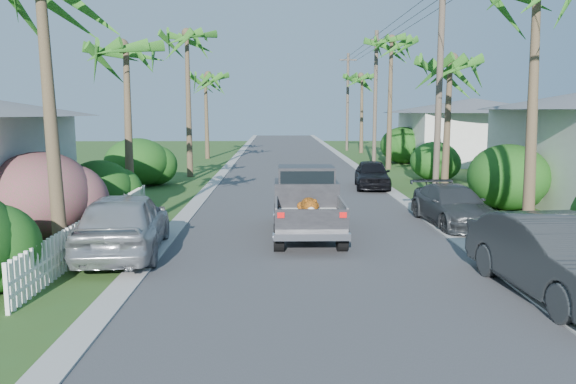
{
  "coord_description": "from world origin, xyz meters",
  "views": [
    {
      "loc": [
        -1.0,
        -10.06,
        3.76
      ],
      "look_at": [
        -0.69,
        6.13,
        1.4
      ],
      "focal_mm": 35.0,
      "sensor_mm": 36.0,
      "label": 1
    }
  ],
  "objects_px": {
    "parked_car_rf": "(372,174)",
    "parked_car_ln": "(124,223)",
    "utility_pole_c": "(375,98)",
    "utility_pole_d": "(348,101)",
    "parked_car_rn": "(557,258)",
    "palm_r_d": "(362,76)",
    "palm_l_c": "(187,35)",
    "palm_r_c": "(392,41)",
    "utility_pole_b": "(439,90)",
    "palm_r_b": "(450,60)",
    "palm_l_d": "(206,75)",
    "pickup_truck": "(306,201)",
    "palm_l_b": "(125,47)",
    "parked_car_rm": "(453,206)",
    "house_right_far": "(473,134)"
  },
  "relations": [
    {
      "from": "parked_car_rf",
      "to": "utility_pole_b",
      "type": "bearing_deg",
      "value": -57.37
    },
    {
      "from": "parked_car_ln",
      "to": "palm_r_b",
      "type": "bearing_deg",
      "value": -142.78
    },
    {
      "from": "parked_car_ln",
      "to": "palm_r_d",
      "type": "xyz_separation_m",
      "value": [
        11.5,
        35.65,
        5.89
      ]
    },
    {
      "from": "palm_l_d",
      "to": "utility_pole_d",
      "type": "bearing_deg",
      "value": 36.64
    },
    {
      "from": "pickup_truck",
      "to": "palm_r_c",
      "type": "xyz_separation_m",
      "value": [
        6.31,
        19.15,
        7.1
      ]
    },
    {
      "from": "palm_l_b",
      "to": "utility_pole_c",
      "type": "relative_size",
      "value": 0.82
    },
    {
      "from": "palm_r_c",
      "to": "utility_pole_c",
      "type": "relative_size",
      "value": 1.04
    },
    {
      "from": "parked_car_rm",
      "to": "parked_car_rf",
      "type": "bearing_deg",
      "value": 92.85
    },
    {
      "from": "parked_car_rf",
      "to": "parked_car_ln",
      "type": "xyz_separation_m",
      "value": [
        -8.6,
        -12.56,
        0.17
      ]
    },
    {
      "from": "utility_pole_b",
      "to": "utility_pole_c",
      "type": "height_order",
      "value": "same"
    },
    {
      "from": "parked_car_ln",
      "to": "palm_l_b",
      "type": "bearing_deg",
      "value": -82.1
    },
    {
      "from": "utility_pole_b",
      "to": "palm_r_b",
      "type": "bearing_deg",
      "value": 63.43
    },
    {
      "from": "parked_car_ln",
      "to": "palm_r_c",
      "type": "distance_m",
      "value": 25.44
    },
    {
      "from": "parked_car_rf",
      "to": "palm_r_d",
      "type": "distance_m",
      "value": 24.04
    },
    {
      "from": "parked_car_rf",
      "to": "palm_r_b",
      "type": "relative_size",
      "value": 0.55
    },
    {
      "from": "palm_l_b",
      "to": "palm_l_c",
      "type": "relative_size",
      "value": 0.8
    },
    {
      "from": "parked_car_rn",
      "to": "utility_pole_b",
      "type": "relative_size",
      "value": 0.55
    },
    {
      "from": "parked_car_rm",
      "to": "palm_r_c",
      "type": "distance_m",
      "value": 19.47
    },
    {
      "from": "parked_car_rf",
      "to": "parked_car_ln",
      "type": "bearing_deg",
      "value": -118.84
    },
    {
      "from": "palm_l_c",
      "to": "utility_pole_d",
      "type": "relative_size",
      "value": 1.02
    },
    {
      "from": "utility_pole_c",
      "to": "utility_pole_d",
      "type": "distance_m",
      "value": 15.0
    },
    {
      "from": "palm_l_c",
      "to": "palm_r_d",
      "type": "xyz_separation_m",
      "value": [
        12.5,
        18.0,
        -1.18
      ]
    },
    {
      "from": "parked_car_ln",
      "to": "palm_l_d",
      "type": "bearing_deg",
      "value": -92.44
    },
    {
      "from": "pickup_truck",
      "to": "palm_l_b",
      "type": "xyz_separation_m",
      "value": [
        -6.69,
        5.15,
        5.14
      ]
    },
    {
      "from": "parked_car_rn",
      "to": "palm_r_d",
      "type": "bearing_deg",
      "value": 81.9
    },
    {
      "from": "palm_l_d",
      "to": "utility_pole_c",
      "type": "xyz_separation_m",
      "value": [
        12.1,
        -6.0,
        -1.84
      ]
    },
    {
      "from": "palm_r_b",
      "to": "palm_r_d",
      "type": "distance_m",
      "value": 25.01
    },
    {
      "from": "palm_l_c",
      "to": "palm_r_d",
      "type": "distance_m",
      "value": 21.95
    },
    {
      "from": "parked_car_ln",
      "to": "palm_r_c",
      "type": "xyz_separation_m",
      "value": [
        11.2,
        21.65,
        7.26
      ]
    },
    {
      "from": "palm_r_c",
      "to": "utility_pole_c",
      "type": "distance_m",
      "value": 4.08
    },
    {
      "from": "parked_car_rn",
      "to": "palm_l_c",
      "type": "relative_size",
      "value": 0.53
    },
    {
      "from": "house_right_far",
      "to": "utility_pole_b",
      "type": "xyz_separation_m",
      "value": [
        -7.4,
        -17.0,
        2.48
      ]
    },
    {
      "from": "parked_car_rn",
      "to": "palm_r_c",
      "type": "height_order",
      "value": "palm_r_c"
    },
    {
      "from": "palm_r_c",
      "to": "house_right_far",
      "type": "height_order",
      "value": "palm_r_c"
    },
    {
      "from": "pickup_truck",
      "to": "palm_r_c",
      "type": "height_order",
      "value": "palm_r_c"
    },
    {
      "from": "utility_pole_d",
      "to": "palm_r_b",
      "type": "bearing_deg",
      "value": -87.95
    },
    {
      "from": "parked_car_rf",
      "to": "palm_l_d",
      "type": "bearing_deg",
      "value": 126.14
    },
    {
      "from": "palm_r_c",
      "to": "utility_pole_d",
      "type": "bearing_deg",
      "value": 92.02
    },
    {
      "from": "palm_r_c",
      "to": "utility_pole_b",
      "type": "relative_size",
      "value": 1.04
    },
    {
      "from": "utility_pole_b",
      "to": "palm_r_c",
      "type": "bearing_deg",
      "value": 87.36
    },
    {
      "from": "palm_l_c",
      "to": "palm_r_d",
      "type": "height_order",
      "value": "palm_l_c"
    },
    {
      "from": "parked_car_rf",
      "to": "palm_l_c",
      "type": "height_order",
      "value": "palm_l_c"
    },
    {
      "from": "house_right_far",
      "to": "utility_pole_b",
      "type": "relative_size",
      "value": 1.0
    },
    {
      "from": "palm_l_b",
      "to": "palm_l_d",
      "type": "relative_size",
      "value": 0.96
    },
    {
      "from": "parked_car_ln",
      "to": "utility_pole_c",
      "type": "distance_m",
      "value": 26.19
    },
    {
      "from": "palm_r_d",
      "to": "utility_pole_b",
      "type": "bearing_deg",
      "value": -91.91
    },
    {
      "from": "palm_l_b",
      "to": "house_right_far",
      "type": "relative_size",
      "value": 0.82
    },
    {
      "from": "pickup_truck",
      "to": "parked_car_rm",
      "type": "height_order",
      "value": "pickup_truck"
    },
    {
      "from": "parked_car_rn",
      "to": "parked_car_rm",
      "type": "height_order",
      "value": "parked_car_rn"
    },
    {
      "from": "parked_car_rn",
      "to": "palm_r_d",
      "type": "relative_size",
      "value": 0.61
    }
  ]
}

